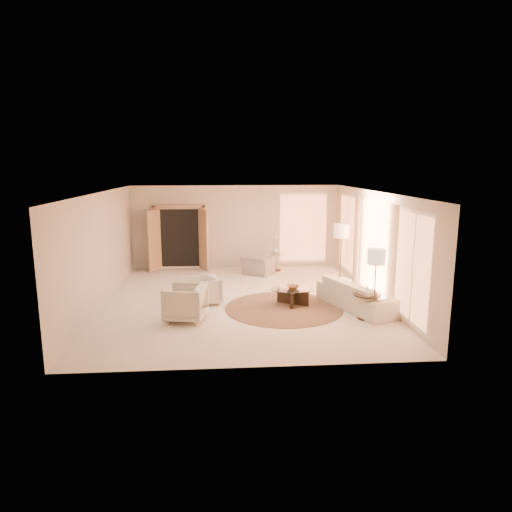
{
  "coord_description": "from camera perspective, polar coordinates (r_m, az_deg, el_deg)",
  "views": [
    {
      "loc": [
        -0.51,
        -11.38,
        3.44
      ],
      "look_at": [
        0.4,
        0.4,
        1.1
      ],
      "focal_mm": 32.0,
      "sensor_mm": 36.0,
      "label": 1
    }
  ],
  "objects": [
    {
      "name": "bowl",
      "position": [
        11.5,
        4.66,
        -3.89
      ],
      "size": [
        0.33,
        0.33,
        0.08
      ],
      "primitive_type": "imported",
      "rotation": [
        0.0,
        0.0,
        -0.04
      ],
      "color": "brown",
      "rests_on": "coffee_table"
    },
    {
      "name": "area_rug",
      "position": [
        11.3,
        3.49,
        -6.51
      ],
      "size": [
        3.75,
        3.75,
        0.01
      ],
      "primitive_type": "cylinder",
      "rotation": [
        0.0,
        0.0,
        -0.37
      ],
      "color": "#41291D",
      "rests_on": "room"
    },
    {
      "name": "french_doors",
      "position": [
        15.45,
        -9.53,
        2.21
      ],
      "size": [
        1.95,
        0.66,
        2.16
      ],
      "color": "tan",
      "rests_on": "room"
    },
    {
      "name": "curtains_right",
      "position": [
        13.16,
        12.94,
        1.56
      ],
      "size": [
        0.06,
        5.2,
        2.6
      ],
      "primitive_type": null,
      "color": "tan",
      "rests_on": "room"
    },
    {
      "name": "end_table",
      "position": [
        10.73,
        13.68,
        -5.6
      ],
      "size": [
        0.62,
        0.62,
        0.58
      ],
      "rotation": [
        0.0,
        0.0,
        -0.43
      ],
      "color": "black",
      "rests_on": "room"
    },
    {
      "name": "floor_lamp_near",
      "position": [
        13.18,
        10.64,
        2.74
      ],
      "size": [
        0.44,
        0.44,
        1.81
      ],
      "rotation": [
        0.0,
        0.0,
        0.13
      ],
      "color": "#31271D",
      "rests_on": "room"
    },
    {
      "name": "floor_lamp_far",
      "position": [
        10.41,
        14.79,
        -0.48
      ],
      "size": [
        0.4,
        0.4,
        1.65
      ],
      "rotation": [
        0.0,
        0.0,
        0.04
      ],
      "color": "#31271D",
      "rests_on": "room"
    },
    {
      "name": "window_back_corner",
      "position": [
        15.73,
        5.93,
        3.51
      ],
      "size": [
        1.7,
        0.1,
        2.4
      ],
      "primitive_type": null,
      "color": "#FF9F66",
      "rests_on": "room"
    },
    {
      "name": "side_vase",
      "position": [
        15.14,
        2.42,
        0.74
      ],
      "size": [
        0.22,
        0.22,
        0.23
      ],
      "primitive_type": "imported",
      "rotation": [
        0.0,
        0.0,
        -0.03
      ],
      "color": "silver",
      "rests_on": "side_table"
    },
    {
      "name": "armchair_left",
      "position": [
        11.62,
        -6.58,
        -4.14
      ],
      "size": [
        0.91,
        0.94,
        0.76
      ],
      "primitive_type": "imported",
      "rotation": [
        0.0,
        0.0,
        -1.2
      ],
      "color": "beige",
      "rests_on": "room"
    },
    {
      "name": "armchair_right",
      "position": [
        10.45,
        -8.83,
        -5.6
      ],
      "size": [
        0.97,
        1.01,
        0.89
      ],
      "primitive_type": "imported",
      "rotation": [
        0.0,
        0.0,
        -1.78
      ],
      "color": "beige",
      "rests_on": "room"
    },
    {
      "name": "room",
      "position": [
        11.57,
        -1.82,
        1.03
      ],
      "size": [
        7.04,
        8.04,
        2.83
      ],
      "color": "silver",
      "rests_on": "ground"
    },
    {
      "name": "accent_chair",
      "position": [
        14.65,
        0.24,
        -0.75
      ],
      "size": [
        1.11,
        1.01,
        0.81
      ],
      "primitive_type": "imported",
      "rotation": [
        0.0,
        0.0,
        2.57
      ],
      "color": "gray",
      "rests_on": "room"
    },
    {
      "name": "end_vase",
      "position": [
        10.65,
        13.74,
        -4.18
      ],
      "size": [
        0.19,
        0.19,
        0.19
      ],
      "primitive_type": "imported",
      "rotation": [
        0.0,
        0.0,
        -0.03
      ],
      "color": "silver",
      "rests_on": "end_table"
    },
    {
      "name": "sofa",
      "position": [
        11.46,
        12.65,
        -4.74
      ],
      "size": [
        1.69,
        2.55,
        0.69
      ],
      "primitive_type": "imported",
      "rotation": [
        0.0,
        0.0,
        1.93
      ],
      "color": "beige",
      "rests_on": "room"
    },
    {
      "name": "windows_right",
      "position": [
        12.32,
        14.4,
        1.08
      ],
      "size": [
        0.1,
        6.4,
        2.4
      ],
      "primitive_type": null,
      "color": "#FF9F66",
      "rests_on": "room"
    },
    {
      "name": "side_table",
      "position": [
        15.2,
        2.41,
        -0.52
      ],
      "size": [
        0.5,
        0.5,
        0.59
      ],
      "rotation": [
        0.0,
        0.0,
        -0.05
      ],
      "color": "#31271D",
      "rests_on": "room"
    },
    {
      "name": "coffee_table",
      "position": [
        11.55,
        4.64,
        -4.81
      ],
      "size": [
        1.48,
        1.48,
        0.42
      ],
      "rotation": [
        0.0,
        0.0,
        0.39
      ],
      "color": "black",
      "rests_on": "room"
    }
  ]
}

